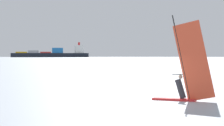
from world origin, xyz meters
TOP-DOWN VIEW (x-y plane):
  - ground_plane at (0.00, 0.00)m, footprint 4000.00×4000.00m
  - windsurfer at (2.07, -0.20)m, footprint 3.02×1.98m
  - cargo_ship at (-4.54, 761.36)m, footprint 151.37×27.06m
  - distant_headland at (-13.74, 1592.96)m, footprint 1064.33×258.61m

SIDE VIEW (x-z plane):
  - ground_plane at x=0.00m, z-range 0.00..0.00m
  - windsurfer at x=2.07m, z-range -1.02..3.59m
  - cargo_ship at x=-4.54m, z-range -7.85..22.06m
  - distant_headland at x=-13.74m, z-range 0.00..41.89m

